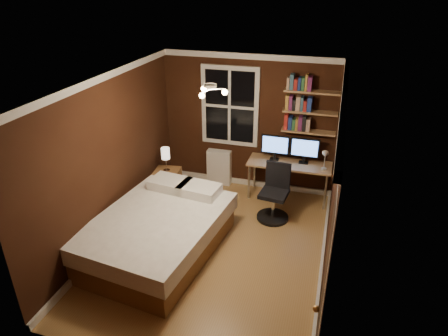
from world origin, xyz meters
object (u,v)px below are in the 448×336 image
(radiator, at_px, (219,167))
(desk, at_px, (289,166))
(monitor_left, at_px, (275,148))
(bed, at_px, (159,232))
(monitor_right, at_px, (305,151))
(desk_lamp, at_px, (325,160))
(office_chair, at_px, (274,199))
(nightstand, at_px, (168,184))
(bedside_lamp, at_px, (166,159))

(radiator, relative_size, desk, 0.47)
(monitor_left, bearing_deg, bed, -120.59)
(monitor_right, bearing_deg, desk_lamp, -34.37)
(radiator, height_order, office_chair, office_chair)
(bed, bearing_deg, nightstand, 116.35)
(desk, bearing_deg, bedside_lamp, -163.80)
(monitor_left, bearing_deg, monitor_right, 0.00)
(desk_lamp, bearing_deg, radiator, 169.90)
(desk, distance_m, monitor_right, 0.38)
(bed, distance_m, nightstand, 1.59)
(bedside_lamp, distance_m, desk_lamp, 2.73)
(bedside_lamp, relative_size, radiator, 0.63)
(nightstand, relative_size, monitor_right, 1.08)
(nightstand, distance_m, desk_lamp, 2.80)
(desk, height_order, monitor_right, monitor_right)
(bedside_lamp, height_order, office_chair, bedside_lamp)
(nightstand, xyz_separation_m, desk_lamp, (2.69, 0.44, 0.64))
(office_chair, bearing_deg, monitor_right, 72.63)
(desk, bearing_deg, radiator, 172.70)
(nightstand, xyz_separation_m, monitor_left, (1.81, 0.68, 0.66))
(bedside_lamp, relative_size, monitor_left, 0.87)
(monitor_left, distance_m, office_chair, 1.00)
(desk, xyz_separation_m, desk_lamp, (0.59, -0.17, 0.28))
(bed, xyz_separation_m, bedside_lamp, (-0.52, 1.50, 0.44))
(bed, xyz_separation_m, desk_lamp, (2.17, 1.93, 0.59))
(bed, distance_m, office_chair, 2.00)
(bedside_lamp, bearing_deg, office_chair, -3.72)
(bedside_lamp, xyz_separation_m, desk_lamp, (2.69, 0.44, 0.16))
(nightstand, distance_m, monitor_left, 2.04)
(bedside_lamp, distance_m, desk, 2.19)
(nightstand, relative_size, desk, 0.37)
(bed, bearing_deg, office_chair, 50.54)
(desk, xyz_separation_m, office_chair, (-0.12, -0.74, -0.27))
(nightstand, distance_m, radiator, 1.08)
(desk, height_order, desk_lamp, desk_lamp)
(bed, xyz_separation_m, radiator, (0.22, 2.28, 0.02))
(bed, height_order, desk_lamp, desk_lamp)
(bed, bearing_deg, monitor_right, 57.50)
(bed, height_order, monitor_left, monitor_left)
(radiator, bearing_deg, bed, -95.47)
(nightstand, relative_size, desk_lamp, 1.23)
(bed, distance_m, desk_lamp, 2.97)
(desk_lamp, bearing_deg, office_chair, -141.87)
(monitor_right, relative_size, desk_lamp, 1.14)
(nightstand, bearing_deg, desk, 9.67)
(monitor_right, height_order, desk_lamp, monitor_right)
(bed, relative_size, radiator, 3.48)
(monitor_left, relative_size, desk_lamp, 1.14)
(nightstand, bearing_deg, bedside_lamp, 0.00)
(bed, distance_m, radiator, 2.29)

